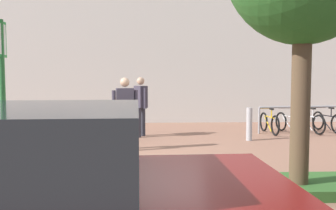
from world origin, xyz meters
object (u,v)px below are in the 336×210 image
Objects in this scene: bike_rack_cluster at (299,122)px; person_suited_navy at (125,109)px; person_suited_dark at (141,103)px; bike_at_sign at (16,168)px; bollard_steel at (249,124)px; parking_sign_post at (2,82)px.

person_suited_navy is at bearing -153.97° from bike_rack_cluster.
person_suited_dark is (0.32, 1.99, 0.00)m from person_suited_navy.
person_suited_dark is (1.77, 5.14, 0.63)m from bike_at_sign.
bike_rack_cluster is 4.94m from person_suited_dark.
person_suited_navy reaches higher than bike_rack_cluster.
bike_rack_cluster is at bearing 35.11° from bollard_steel.
bollard_steel is (4.81, 4.58, -1.22)m from parking_sign_post.
person_suited_dark is at bearing 71.06° from parking_sign_post.
parking_sign_post is at bearing -108.60° from bike_at_sign.
bike_at_sign is at bearing -137.45° from bollard_steel.
person_suited_dark is at bearing 81.01° from person_suited_navy.
parking_sign_post reaches higher than person_suited_dark.
bike_rack_cluster is at bearing 6.33° from person_suited_dark.
bollard_steel is (4.74, 4.35, 0.10)m from bike_at_sign.
parking_sign_post is 9.04m from bike_rack_cluster.
person_suited_navy is (-5.18, -2.53, 0.64)m from bike_rack_cluster.
person_suited_navy is (-3.28, -1.20, 0.53)m from bollard_steel.
bike_rack_cluster is (6.71, 5.91, -1.33)m from parking_sign_post.
bollard_steel is 3.12m from person_suited_dark.
parking_sign_post is 1.35m from bike_at_sign.
parking_sign_post is 5.72m from person_suited_dark.
bike_rack_cluster is at bearing 41.37° from parking_sign_post.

